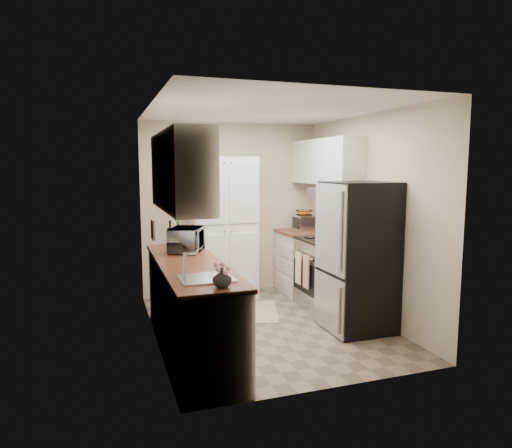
{
  "coord_description": "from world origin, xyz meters",
  "views": [
    {
      "loc": [
        -1.8,
        -4.87,
        1.87
      ],
      "look_at": [
        -0.1,
        0.15,
        1.2
      ],
      "focal_mm": 32.0,
      "sensor_mm": 36.0,
      "label": 1
    }
  ],
  "objects_px": {
    "pantry_cabinet": "(223,228)",
    "wine_bottle": "(170,235)",
    "microwave": "(187,240)",
    "electric_range": "(327,273)",
    "refrigerator": "(358,257)",
    "toaster_oven": "(305,222)"
  },
  "relations": [
    {
      "from": "pantry_cabinet",
      "to": "wine_bottle",
      "type": "xyz_separation_m",
      "value": [
        -0.85,
        -0.81,
        0.06
      ]
    },
    {
      "from": "microwave",
      "to": "electric_range",
      "type": "bearing_deg",
      "value": -60.25
    },
    {
      "from": "refrigerator",
      "to": "toaster_oven",
      "type": "distance_m",
      "value": 1.77
    },
    {
      "from": "toaster_oven",
      "to": "electric_range",
      "type": "bearing_deg",
      "value": -92.79
    },
    {
      "from": "wine_bottle",
      "to": "toaster_oven",
      "type": "xyz_separation_m",
      "value": [
        2.14,
        0.83,
        -0.03
      ]
    },
    {
      "from": "refrigerator",
      "to": "wine_bottle",
      "type": "bearing_deg",
      "value": 155.23
    },
    {
      "from": "electric_range",
      "to": "toaster_oven",
      "type": "relative_size",
      "value": 2.93
    },
    {
      "from": "electric_range",
      "to": "refrigerator",
      "type": "relative_size",
      "value": 0.66
    },
    {
      "from": "pantry_cabinet",
      "to": "electric_range",
      "type": "xyz_separation_m",
      "value": [
        1.17,
        -0.93,
        -0.52
      ]
    },
    {
      "from": "wine_bottle",
      "to": "toaster_oven",
      "type": "bearing_deg",
      "value": 21.2
    },
    {
      "from": "pantry_cabinet",
      "to": "toaster_oven",
      "type": "bearing_deg",
      "value": 1.11
    },
    {
      "from": "microwave",
      "to": "toaster_oven",
      "type": "relative_size",
      "value": 1.26
    },
    {
      "from": "pantry_cabinet",
      "to": "microwave",
      "type": "distance_m",
      "value": 1.36
    },
    {
      "from": "microwave",
      "to": "pantry_cabinet",
      "type": "bearing_deg",
      "value": -9.02
    },
    {
      "from": "toaster_oven",
      "to": "pantry_cabinet",
      "type": "bearing_deg",
      "value": -174.76
    },
    {
      "from": "refrigerator",
      "to": "microwave",
      "type": "height_order",
      "value": "refrigerator"
    },
    {
      "from": "toaster_oven",
      "to": "microwave",
      "type": "bearing_deg",
      "value": -145.55
    },
    {
      "from": "electric_range",
      "to": "toaster_oven",
      "type": "bearing_deg",
      "value": 83.08
    },
    {
      "from": "refrigerator",
      "to": "wine_bottle",
      "type": "distance_m",
      "value": 2.2
    },
    {
      "from": "electric_range",
      "to": "microwave",
      "type": "height_order",
      "value": "microwave"
    },
    {
      "from": "refrigerator",
      "to": "wine_bottle",
      "type": "relative_size",
      "value": 5.87
    },
    {
      "from": "toaster_oven",
      "to": "wine_bottle",
      "type": "bearing_deg",
      "value": -154.66
    }
  ]
}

